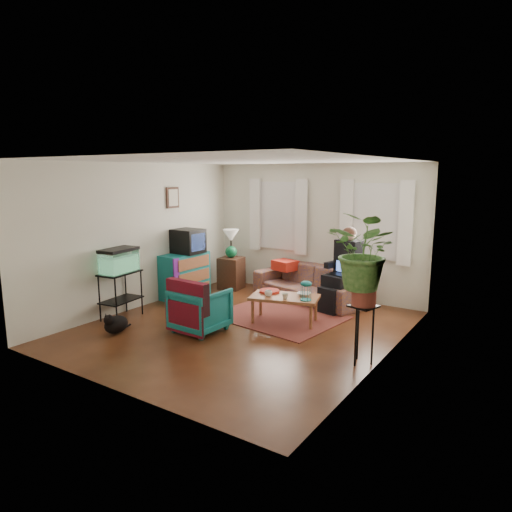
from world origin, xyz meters
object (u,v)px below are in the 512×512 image
Objects in this scene: sofa at (309,278)px; aquarium_stand at (121,295)px; armchair at (200,307)px; plant_stand at (362,334)px; dresser at (185,275)px; coffee_table at (285,309)px; side_table at (231,273)px.

aquarium_stand is (-2.13, -2.74, -0.05)m from sofa.
plant_stand reaches higher than armchair.
plant_stand is at bearing -1.29° from aquarium_stand.
coffee_table is at bearing -5.23° from dresser.
dresser is 1.23× the size of aquarium_stand.
aquarium_stand is at bearing -89.28° from dresser.
dresser is 4.20m from plant_stand.
coffee_table is at bearing 20.78° from aquarium_stand.
aquarium_stand is at bearing 11.35° from armchair.
sofa is 2.92× the size of plant_stand.
dresser is 1.26× the size of plant_stand.
aquarium_stand is 1.02× the size of plant_stand.
side_table is at bearing 74.95° from aquarium_stand.
plant_stand is at bearing -14.49° from dresser.
sofa is 2.08× the size of coffee_table.
sofa is at bearing 3.39° from side_table.
sofa is 1.48m from coffee_table.
aquarium_stand is at bearing -168.14° from coffee_table.
sofa is 3.00m from plant_stand.
side_table is 2.66m from aquarium_stand.
coffee_table is at bearing -64.09° from sofa.
coffee_table is 1.86m from plant_stand.
side_table is 0.86× the size of plant_stand.
dresser reaches higher than coffee_table.
side_table is at bearing -162.00° from sofa.
aquarium_stand is at bearing -173.80° from plant_stand.
aquarium_stand is 2.75m from coffee_table.
aquarium_stand reaches higher than plant_stand.
coffee_table is (2.42, 1.30, -0.17)m from aquarium_stand.
dresser is 1.57m from aquarium_stand.
side_table is at bearing 149.36° from plant_stand.
sofa is at bearing 129.91° from plant_stand.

